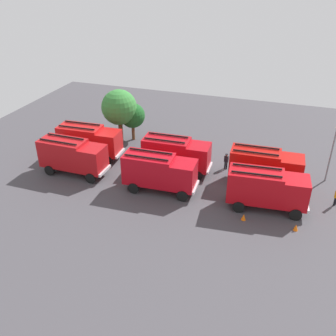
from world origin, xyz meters
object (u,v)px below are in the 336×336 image
firefighter_0 (226,160)px  fire_truck_5 (265,166)px  fire_truck_4 (176,153)px  lamppost (332,149)px  tree_1 (132,116)px  traffic_cone_0 (296,227)px  fire_truck_0 (73,155)px  fire_truck_3 (89,140)px  traffic_cone_1 (244,217)px  fire_truck_1 (159,171)px  fire_truck_2 (267,188)px  tree_0 (119,107)px

firefighter_0 → fire_truck_5: bearing=88.1°
fire_truck_4 → lamppost: bearing=9.3°
tree_1 → traffic_cone_0: tree_1 is taller
fire_truck_5 → firefighter_0: size_ratio=4.09×
fire_truck_0 → lamppost: bearing=16.0°
fire_truck_3 → lamppost: (25.50, 2.91, 1.47)m
fire_truck_3 → traffic_cone_1: (18.50, -6.46, -1.86)m
fire_truck_0 → firefighter_0: size_ratio=4.06×
fire_truck_1 → fire_truck_3: (-9.89, 4.21, 0.00)m
fire_truck_2 → traffic_cone_0: bearing=-45.8°
traffic_cone_0 → firefighter_0: bearing=131.2°
fire_truck_2 → fire_truck_4: size_ratio=1.01×
traffic_cone_0 → lamppost: (2.62, 9.44, 3.33)m
fire_truck_2 → traffic_cone_0: size_ratio=12.74×
firefighter_0 → lamppost: lamppost is taller
fire_truck_2 → tree_1: (-17.27, 10.06, 1.05)m
firefighter_0 → tree_1: 13.28m
fire_truck_0 → fire_truck_3: 3.90m
fire_truck_5 → traffic_cone_1: bearing=-100.5°
firefighter_0 → tree_0: (-13.77, 2.88, 3.44)m
lamppost → fire_truck_5: bearing=-154.8°
fire_truck_1 → fire_truck_3: 10.75m
fire_truck_3 → traffic_cone_1: size_ratio=12.38×
fire_truck_3 → tree_0: tree_0 is taller
lamppost → traffic_cone_0: bearing=-105.5°
fire_truck_4 → fire_truck_0: bearing=-161.2°
fire_truck_1 → traffic_cone_0: (12.99, -2.32, -1.86)m
firefighter_0 → tree_0: tree_0 is taller
fire_truck_5 → tree_0: 18.79m
tree_0 → traffic_cone_1: tree_0 is taller
firefighter_0 → tree_1: size_ratio=0.37×
fire_truck_4 → firefighter_0: fire_truck_4 is taller
traffic_cone_1 → tree_0: bearing=145.9°
fire_truck_0 → fire_truck_5: 19.70m
fire_truck_3 → fire_truck_4: same height
tree_0 → firefighter_0: bearing=-11.8°
fire_truck_4 → fire_truck_2: bearing=-23.9°
firefighter_0 → fire_truck_3: bearing=-57.4°
fire_truck_2 → traffic_cone_1: (-1.52, -2.43, -1.86)m
firefighter_0 → tree_1: (-12.52, 3.86, 2.20)m
firefighter_0 → traffic_cone_1: firefighter_0 is taller
traffic_cone_0 → fire_truck_3: bearing=164.1°
fire_truck_0 → fire_truck_2: 19.84m
firefighter_0 → traffic_cone_1: bearing=45.1°
fire_truck_0 → fire_truck_4: bearing=21.6°
traffic_cone_0 → traffic_cone_1: (-4.38, 0.07, 0.01)m
fire_truck_0 → fire_truck_1: bearing=-0.9°
firefighter_0 → traffic_cone_1: (3.23, -8.62, -0.71)m
fire_truck_1 → traffic_cone_1: 9.09m
fire_truck_5 → traffic_cone_1: 6.86m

